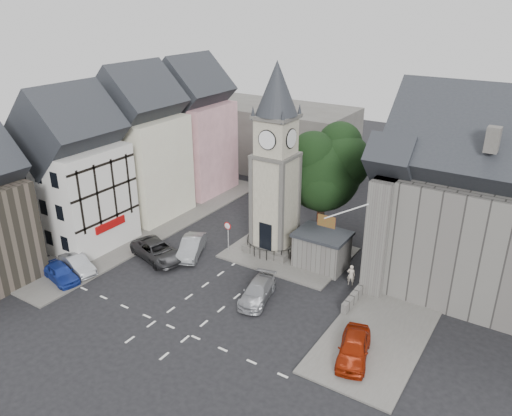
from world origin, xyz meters
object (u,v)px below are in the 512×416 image
Objects in this scene: clock_tower at (276,162)px; car_east_red at (354,348)px; car_west_blue at (60,273)px; pedestrian at (351,275)px; stone_shelter at (322,250)px.

car_east_red is at bearing -40.39° from clock_tower.
car_west_blue is 22.75m from pedestrian.
clock_tower is 3.78× the size of stone_shelter.
pedestrian reaches higher than car_east_red.
clock_tower reaches higher than stone_shelter.
car_east_red is at bearing -54.20° from stone_shelter.
clock_tower is 3.98× the size of car_west_blue.
car_east_red is (11.50, -9.78, -7.35)m from clock_tower.
car_west_blue is 23.31m from car_east_red.
car_west_blue is at bearing -141.22° from stone_shelter.
car_east_red is (23.00, 3.80, 0.07)m from car_west_blue.
stone_shelter is 1.05× the size of car_west_blue.
car_west_blue is at bearing -130.25° from clock_tower.
pedestrian is at bearing -13.18° from clock_tower.
pedestrian is (8.00, -1.87, -7.25)m from clock_tower.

